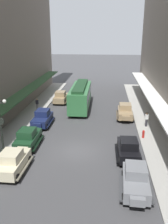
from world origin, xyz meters
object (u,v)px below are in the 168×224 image
object	(u,v)px
parked_car_3	(13,161)
parked_car_6	(125,111)
parked_car_1	(42,118)
streetcar	(80,95)
fire_hydrant	(143,134)
pedestrian_0	(37,104)
lamp_post_with_clock	(1,124)
parked_car_5	(61,97)
parked_car_4	(28,137)
pedestrian_1	(147,119)
parked_car_0	(128,148)
parked_car_2	(136,179)

from	to	relation	value
parked_car_3	parked_car_6	bearing A→B (deg)	54.93
parked_car_1	streetcar	xyz separation A→B (m)	(3.68, 7.11, 0.96)
fire_hydrant	pedestrian_0	xyz separation A→B (m)	(-13.34, 8.08, 0.43)
lamp_post_with_clock	fire_hydrant	xyz separation A→B (m)	(12.75, 4.79, -2.42)
streetcar	fire_hydrant	world-z (taller)	streetcar
parked_car_5	parked_car_6	size ratio (longest dim) A/B	0.99
fire_hydrant	pedestrian_0	distance (m)	15.60
parked_car_5	pedestrian_0	world-z (taller)	parked_car_5
lamp_post_with_clock	pedestrian_0	world-z (taller)	lamp_post_with_clock
streetcar	fire_hydrant	bearing A→B (deg)	-52.69
parked_car_4	pedestrian_0	xyz separation A→B (m)	(-2.19, 10.90, 0.05)
pedestrian_1	parked_car_5	bearing A→B (deg)	141.61
parked_car_0	lamp_post_with_clock	bearing A→B (deg)	-176.78
parked_car_2	pedestrian_1	xyz separation A→B (m)	(2.45, 12.08, 0.07)
fire_hydrant	pedestrian_0	world-z (taller)	pedestrian_0
parked_car_1	parked_car_6	world-z (taller)	same
fire_hydrant	streetcar	bearing A→B (deg)	127.31
parked_car_3	fire_hydrant	world-z (taller)	parked_car_3
streetcar	pedestrian_0	distance (m)	6.15
parked_car_6	fire_hydrant	bearing A→B (deg)	-76.60
parked_car_6	fire_hydrant	distance (m)	6.38
parked_car_0	fire_hydrant	distance (m)	4.59
parked_car_5	parked_car_1	bearing A→B (deg)	-92.11
parked_car_3	pedestrian_0	world-z (taller)	parked_car_3
parked_car_0	pedestrian_1	bearing A→B (deg)	70.76
parked_car_3	lamp_post_with_clock	distance (m)	3.69
parked_car_3	fire_hydrant	bearing A→B (deg)	33.64
streetcar	pedestrian_1	size ratio (longest dim) A/B	5.77
pedestrian_0	parked_car_6	bearing A→B (deg)	-8.99
parked_car_2	pedestrian_1	bearing A→B (deg)	78.52
parked_car_1	parked_car_4	xyz separation A→B (m)	(0.07, -5.60, 0.00)
parked_car_3	pedestrian_1	world-z (taller)	parked_car_3
parked_car_1	fire_hydrant	bearing A→B (deg)	-13.93
parked_car_3	streetcar	bearing A→B (deg)	78.82
parked_car_0	parked_car_1	distance (m)	11.68
parked_car_6	parked_car_4	bearing A→B (deg)	-137.00
fire_hydrant	pedestrian_1	bearing A→B (deg)	77.02
parked_car_1	parked_car_6	bearing A→B (deg)	19.31
parked_car_0	parked_car_1	bearing A→B (deg)	143.40
parked_car_2	pedestrian_0	size ratio (longest dim) A/B	2.63
parked_car_0	parked_car_2	distance (m)	4.64
streetcar	parked_car_4	bearing A→B (deg)	-105.84
parked_car_0	parked_car_4	size ratio (longest dim) A/B	1.00
parked_car_4	streetcar	world-z (taller)	streetcar
parked_car_1	pedestrian_0	distance (m)	5.70
parked_car_2	parked_car_3	size ratio (longest dim) A/B	1.01
parked_car_4	fire_hydrant	bearing A→B (deg)	14.19
parked_car_0	parked_car_5	distance (m)	18.93
parked_car_5	fire_hydrant	bearing A→B (deg)	-48.91
parked_car_1	pedestrian_0	size ratio (longest dim) A/B	2.61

